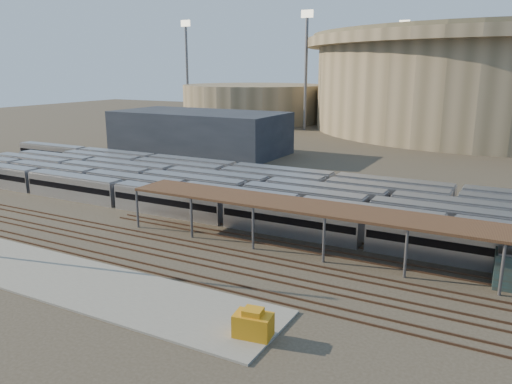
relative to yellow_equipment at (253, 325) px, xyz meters
name	(u,v)px	position (x,y,z in m)	size (l,w,h in m)	color
ground	(182,240)	(-18.50, 15.96, -1.11)	(420.00, 420.00, 0.00)	#383026
apron	(52,275)	(-23.50, 0.96, -1.01)	(50.00, 9.00, 0.20)	gray
subway_trains	(247,192)	(-19.69, 34.46, 0.69)	(130.76, 23.90, 3.60)	silver
inspection_shed	(372,217)	(3.50, 19.96, 3.88)	(60.30, 6.00, 5.30)	#59595E
empty_tracks	(156,252)	(-18.50, 10.96, -1.02)	(170.00, 9.62, 0.18)	#4C3323
stadium	(495,80)	(6.50, 155.96, 15.36)	(124.00, 124.00, 32.50)	gray
secondary_arena	(254,103)	(-78.50, 145.96, 5.89)	(56.00, 56.00, 14.00)	gray
service_building	(199,132)	(-53.50, 70.96, 3.89)	(42.00, 20.00, 10.00)	#1E232D
floodlight_0	(306,67)	(-48.50, 125.96, 19.54)	(4.00, 1.00, 38.40)	#59595E
floodlight_1	(187,67)	(-103.50, 135.96, 19.54)	(4.00, 1.00, 38.40)	#59595E
floodlight_3	(402,67)	(-28.50, 175.96, 19.54)	(4.00, 1.00, 38.40)	#59595E
yellow_equipment	(253,325)	(0.00, 0.00, 0.00)	(2.91, 1.82, 1.82)	#C37F12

